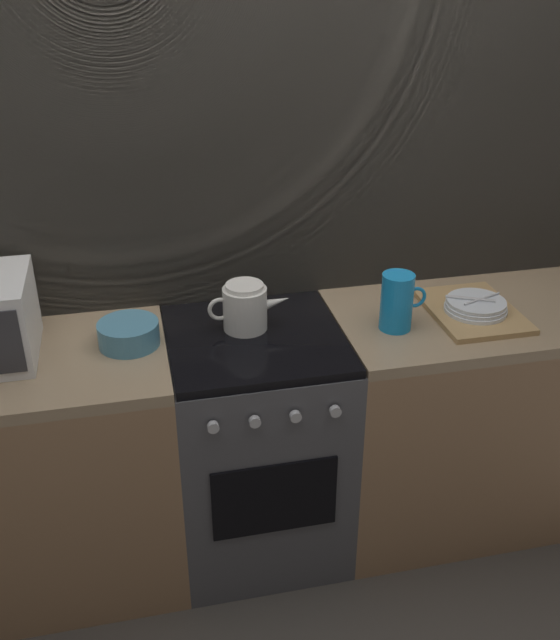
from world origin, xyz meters
name	(u,v)px	position (x,y,z in m)	size (l,w,h in m)	color
ground_plane	(259,535)	(0.00, 0.00, 0.00)	(8.00, 8.00, 0.00)	#47423D
back_wall	(237,219)	(0.00, 0.32, 1.20)	(3.60, 0.05, 2.40)	#A39989
stove_unit	(257,443)	(0.00, 0.00, 0.45)	(0.60, 0.63, 0.90)	#4C4C51
counter_right	(484,412)	(0.90, 0.00, 0.45)	(1.20, 0.60, 0.90)	#997251
kettle	(245,307)	(-0.02, 0.06, 0.98)	(0.28, 0.15, 0.17)	white
mixing_bowl	(129,334)	(-0.42, 0.03, 0.94)	(0.20, 0.20, 0.08)	teal
pitcher	(397,302)	(0.48, -0.05, 1.00)	(0.16, 0.11, 0.20)	#198CD8
dish_pile	(474,309)	(0.79, -0.02, 0.92)	(0.30, 0.40, 0.07)	tan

